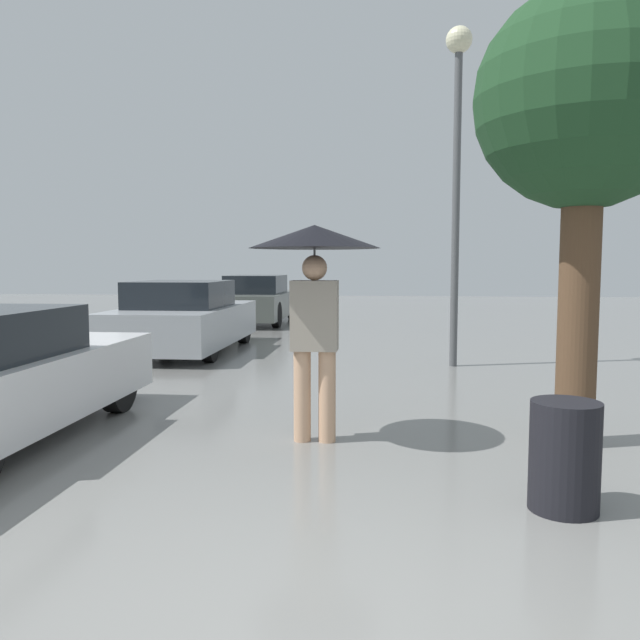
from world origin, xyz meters
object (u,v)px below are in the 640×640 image
(parked_car_middle, at_px, (184,319))
(parked_car_farthest, at_px, (258,300))
(tree, at_px, (586,107))
(pedestrian, at_px, (315,267))
(trash_bin, at_px, (565,456))
(street_lamp, at_px, (457,129))

(parked_car_middle, bearing_deg, parked_car_farthest, 87.90)
(parked_car_middle, distance_m, tree, 8.03)
(pedestrian, height_order, parked_car_farthest, pedestrian)
(pedestrian, bearing_deg, trash_bin, -38.65)
(trash_bin, bearing_deg, parked_car_middle, 124.24)
(parked_car_middle, xyz_separation_m, trash_bin, (4.82, -7.08, -0.24))
(parked_car_farthest, bearing_deg, trash_bin, -70.33)
(pedestrian, bearing_deg, parked_car_farthest, 103.84)
(parked_car_middle, relative_size, street_lamp, 0.79)
(pedestrian, height_order, tree, tree)
(parked_car_farthest, bearing_deg, pedestrian, -76.16)
(parked_car_farthest, bearing_deg, parked_car_middle, -92.10)
(tree, bearing_deg, pedestrian, -176.63)
(street_lamp, bearing_deg, parked_car_middle, 165.29)
(parked_car_middle, distance_m, parked_car_farthest, 5.81)
(pedestrian, bearing_deg, street_lamp, 68.62)
(pedestrian, xyz_separation_m, trash_bin, (1.78, -1.43, -1.22))
(tree, bearing_deg, parked_car_farthest, 114.38)
(parked_car_middle, height_order, trash_bin, parked_car_middle)
(tree, distance_m, trash_bin, 3.06)
(pedestrian, relative_size, trash_bin, 2.71)
(parked_car_farthest, xyz_separation_m, street_lamp, (4.55, -7.06, 3.05))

